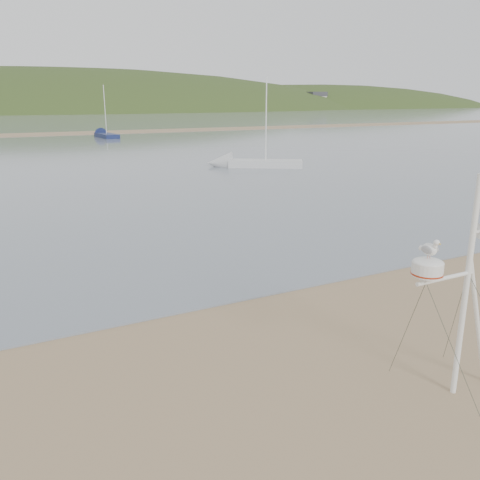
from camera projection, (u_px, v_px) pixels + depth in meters
name	position (u px, v px, depth m)	size (l,w,h in m)	color
ground	(148.00, 441.00, 7.38)	(560.00, 560.00, 0.00)	#886D4E
hill_ridge	(22.00, 157.00, 221.06)	(620.00, 180.00, 80.00)	#273817
mast_rig	(460.00, 335.00, 8.25)	(2.00, 2.14, 4.52)	white
sailboat_blue_far	(102.00, 135.00, 66.11)	(2.13, 7.18, 7.04)	#151E49
sailboat_white_near	(241.00, 163.00, 36.73)	(6.72, 5.12, 6.86)	silver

